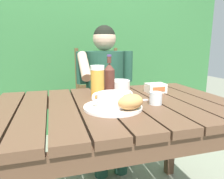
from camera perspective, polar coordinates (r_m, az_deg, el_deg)
dining_table at (r=1.13m, az=1.31°, el=-8.60°), size 1.25×0.83×0.77m
hedge_backdrop at (r=2.80m, az=-11.14°, el=13.29°), size 3.67×0.84×2.53m
chair_near_diner at (r=2.00m, az=-3.12°, el=-4.54°), size 0.43×0.47×1.03m
person_eating at (r=1.75m, az=-1.76°, el=0.78°), size 0.48×0.47×1.22m
serving_plate at (r=1.00m, az=0.25°, el=-4.84°), size 0.28×0.28×0.01m
soup_bowl at (r=0.99m, az=0.26°, el=-2.65°), size 0.20×0.15×0.07m
bread_roll at (r=0.94m, az=5.10°, el=-3.35°), size 0.15×0.13×0.07m
beer_glass at (r=1.20m, az=-4.00°, el=2.26°), size 0.08×0.08×0.18m
beer_bottle at (r=1.28m, az=-0.75°, el=3.26°), size 0.07×0.07×0.24m
water_glass_small at (r=1.08m, az=11.90°, el=-2.35°), size 0.06×0.06×0.06m
butter_tub at (r=1.35m, az=11.86°, el=0.41°), size 0.12×0.09×0.06m
table_knife at (r=1.10m, az=5.78°, el=-3.30°), size 0.15×0.05×0.01m
diner_bowl at (r=1.41m, az=1.85°, el=1.27°), size 0.15×0.15×0.06m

